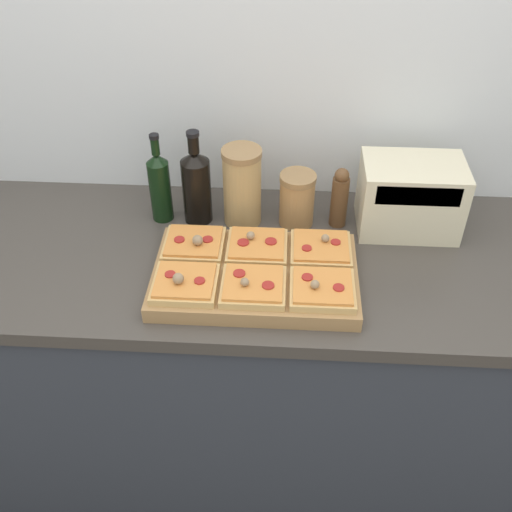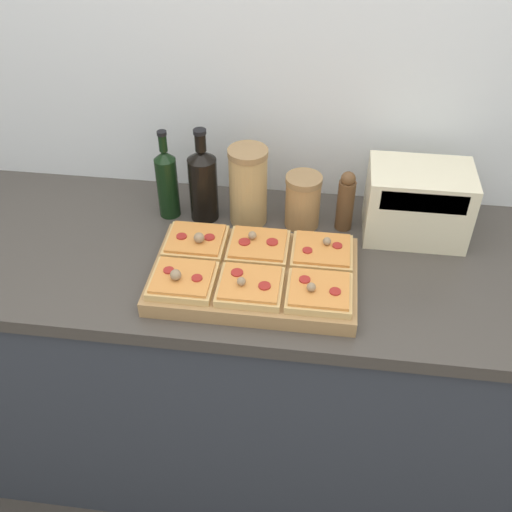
{
  "view_description": "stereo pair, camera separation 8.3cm",
  "coord_description": "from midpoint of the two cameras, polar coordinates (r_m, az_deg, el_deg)",
  "views": [
    {
      "loc": [
        0.04,
        -0.95,
        1.96
      ],
      "look_at": [
        -0.03,
        0.24,
        0.98
      ],
      "focal_mm": 42.0,
      "sensor_mm": 36.0,
      "label": 1
    },
    {
      "loc": [
        0.12,
        -0.94,
        1.96
      ],
      "look_at": [
        -0.03,
        0.24,
        0.98
      ],
      "focal_mm": 42.0,
      "sensor_mm": 36.0,
      "label": 2
    }
  ],
  "objects": [
    {
      "name": "kitchen_counter",
      "position": [
        1.96,
        2.46,
        -10.36
      ],
      "size": [
        2.63,
        0.67,
        0.92
      ],
      "color": "#333842",
      "rests_on": "ground_plane"
    },
    {
      "name": "grain_jar_tall",
      "position": [
        1.7,
        0.66,
        6.65
      ],
      "size": [
        0.11,
        0.11,
        0.23
      ],
      "color": "tan",
      "rests_on": "kitchen_counter"
    },
    {
      "name": "wall_back",
      "position": [
        1.77,
        4.34,
        15.78
      ],
      "size": [
        6.0,
        0.06,
        2.5
      ],
      "color": "silver",
      "rests_on": "ground_plane"
    },
    {
      "name": "wine_bottle",
      "position": [
        1.72,
        -3.68,
        6.93
      ],
      "size": [
        0.08,
        0.08,
        0.28
      ],
      "color": "black",
      "rests_on": "kitchen_counter"
    },
    {
      "name": "toaster_oven",
      "position": [
        1.73,
        16.47,
        4.86
      ],
      "size": [
        0.3,
        0.19,
        0.2
      ],
      "color": "beige",
      "rests_on": "kitchen_counter"
    },
    {
      "name": "pizza_slice_back_center",
      "position": [
        1.58,
        1.73,
        0.9
      ],
      "size": [
        0.16,
        0.15,
        0.05
      ],
      "color": "tan",
      "rests_on": "cutting_board"
    },
    {
      "name": "pizza_slice_back_left",
      "position": [
        1.6,
        -4.25,
        1.38
      ],
      "size": [
        0.16,
        0.15,
        0.06
      ],
      "color": "tan",
      "rests_on": "cutting_board"
    },
    {
      "name": "cutting_board",
      "position": [
        1.54,
        1.41,
        -1.92
      ],
      "size": [
        0.52,
        0.33,
        0.04
      ],
      "primitive_type": "cube",
      "color": "#A37A4C",
      "rests_on": "kitchen_counter"
    },
    {
      "name": "pizza_slice_back_right",
      "position": [
        1.57,
        7.83,
        0.39
      ],
      "size": [
        0.16,
        0.15,
        0.05
      ],
      "color": "tan",
      "rests_on": "cutting_board"
    },
    {
      "name": "pizza_slice_front_left",
      "position": [
        1.48,
        -5.4,
        -2.31
      ],
      "size": [
        0.16,
        0.15,
        0.06
      ],
      "color": "tan",
      "rests_on": "cutting_board"
    },
    {
      "name": "olive_oil_bottle",
      "position": [
        1.74,
        -7.11,
        7.0
      ],
      "size": [
        0.06,
        0.06,
        0.27
      ],
      "color": "black",
      "rests_on": "kitchen_counter"
    },
    {
      "name": "pepper_mill",
      "position": [
        1.71,
        9.93,
        5.15
      ],
      "size": [
        0.05,
        0.05,
        0.18
      ],
      "color": "brown",
      "rests_on": "kitchen_counter"
    },
    {
      "name": "pizza_slice_front_right",
      "position": [
        1.45,
        7.66,
        -3.44
      ],
      "size": [
        0.16,
        0.15,
        0.05
      ],
      "color": "tan",
      "rests_on": "cutting_board"
    },
    {
      "name": "grain_jar_short",
      "position": [
        1.71,
        5.88,
        5.22
      ],
      "size": [
        0.1,
        0.1,
        0.16
      ],
      "color": "#AD7F4C",
      "rests_on": "kitchen_counter"
    },
    {
      "name": "pizza_slice_front_center",
      "position": [
        1.46,
        1.08,
        -2.89
      ],
      "size": [
        0.16,
        0.15,
        0.05
      ],
      "color": "tan",
      "rests_on": "cutting_board"
    }
  ]
}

